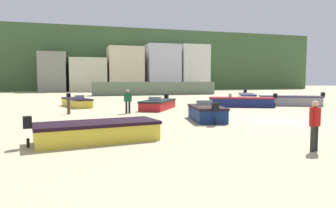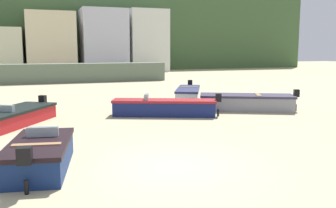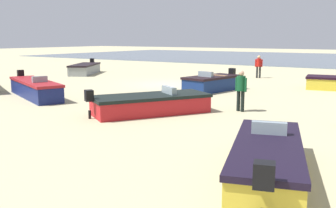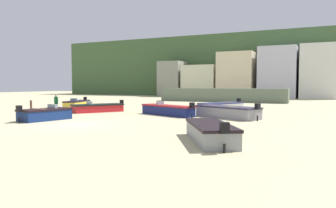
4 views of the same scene
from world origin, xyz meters
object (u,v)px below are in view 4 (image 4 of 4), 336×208
boat_white_4 (221,107)px  mooring_post_near_water (31,106)px  boat_yellow_3 (77,104)px  beach_walker_distant (56,102)px  boat_grey_6 (210,132)px  boat_red_7 (98,108)px  boat_navy_2 (167,110)px  boat_navy_5 (45,114)px  boat_grey_1 (227,112)px

boat_white_4 → mooring_post_near_water: size_ratio=4.81×
boat_yellow_3 → beach_walker_distant: (3.29, -6.44, 0.58)m
boat_grey_6 → beach_walker_distant: (-16.60, 7.94, 0.55)m
boat_red_7 → boat_grey_6: bearing=175.5°
boat_navy_2 → boat_red_7: (-7.07, 0.17, -0.05)m
boat_navy_5 → boat_grey_6: boat_navy_5 is taller
boat_grey_1 → mooring_post_near_water: boat_grey_1 is taller
boat_white_4 → mooring_post_near_water: (-16.79, -5.87, 0.04)m
boat_grey_6 → beach_walker_distant: size_ratio=2.88×
boat_grey_1 → mooring_post_near_water: size_ratio=5.35×
boat_grey_6 → mooring_post_near_water: size_ratio=4.68×
boat_grey_1 → boat_white_4: 4.64m
boat_grey_1 → boat_red_7: size_ratio=1.13×
boat_navy_5 → boat_red_7: bearing=108.2°
boat_grey_6 → boat_yellow_3: bearing=114.0°
boat_white_4 → boat_grey_6: 14.93m
boat_grey_6 → beach_walker_distant: beach_walker_distant is taller
boat_navy_2 → beach_walker_distant: 10.02m
boat_yellow_3 → mooring_post_near_water: 5.80m
boat_navy_2 → boat_white_4: 5.46m
boat_grey_1 → boat_navy_5: (-11.03, -7.00, -0.02)m
boat_white_4 → beach_walker_distant: 14.54m
boat_grey_1 → boat_navy_2: bearing=117.4°
boat_grey_1 → boat_red_7: (-11.96, 0.08, -0.07)m
boat_grey_1 → boat_navy_2: (-4.89, -0.10, -0.02)m
boat_yellow_3 → mooring_post_near_water: boat_yellow_3 is taller
boat_navy_5 → mooring_post_near_water: bearing=154.5°
boat_navy_2 → boat_grey_6: size_ratio=1.15×
boat_white_4 → boat_navy_5: size_ratio=1.24×
boat_navy_2 → boat_white_4: (3.20, 4.42, 0.03)m
boat_navy_2 → boat_navy_5: (-6.14, -6.90, -0.01)m
beach_walker_distant → boat_navy_2: bearing=-153.9°
boat_yellow_3 → boat_white_4: 16.27m
boat_navy_5 → beach_walker_distant: beach_walker_distant is taller
mooring_post_near_water → boat_navy_5: bearing=-36.2°
boat_grey_6 → boat_grey_1: bearing=70.6°
boat_yellow_3 → boat_white_4: size_ratio=0.98×
boat_red_7 → beach_walker_distant: beach_walker_distant is taller
mooring_post_near_water → boat_yellow_3: bearing=84.8°
boat_navy_2 → beach_walker_distant: (-9.78, -2.12, 0.53)m
boat_grey_1 → boat_grey_6: 10.34m
boat_grey_6 → boat_navy_2: bearing=94.0°
boat_grey_6 → boat_red_7: size_ratio=0.99×
boat_grey_1 → boat_yellow_3: 18.45m
boat_navy_2 → boat_yellow_3: 13.77m
boat_grey_1 → boat_navy_5: boat_grey_1 is taller
boat_yellow_3 → boat_white_4: (16.27, 0.10, 0.08)m
boat_red_7 → boat_white_4: bearing=-125.6°
boat_navy_2 → mooring_post_near_water: (-13.59, -1.45, 0.07)m
boat_grey_1 → boat_navy_5: 13.06m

